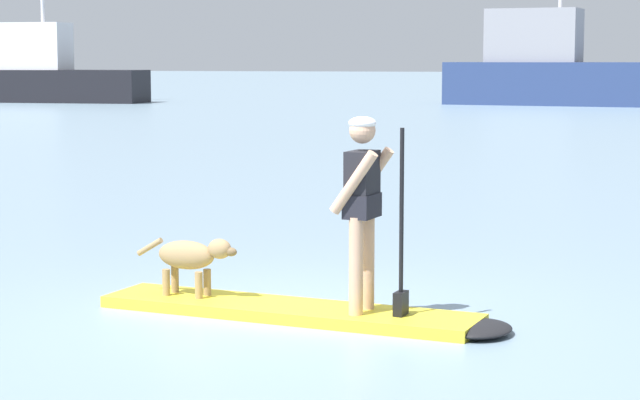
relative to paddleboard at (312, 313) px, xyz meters
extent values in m
plane|color=gray|center=(-0.23, 0.03, -0.05)|extent=(400.00, 400.00, 0.00)
cube|color=yellow|center=(-0.23, 0.03, 0.00)|extent=(3.45, 1.14, 0.10)
ellipsoid|color=black|center=(1.45, -0.19, 0.00)|extent=(0.64, 0.74, 0.10)
cylinder|color=tan|center=(0.47, 0.07, 0.46)|extent=(0.12, 0.12, 0.82)
cylinder|color=tan|center=(0.44, -0.19, 0.46)|extent=(0.12, 0.12, 0.82)
cube|color=black|center=(0.46, -0.06, 0.95)|extent=(0.26, 0.39, 0.20)
cube|color=black|center=(0.46, -0.06, 1.14)|extent=(0.24, 0.36, 0.54)
sphere|color=tan|center=(0.46, -0.06, 1.58)|extent=(0.22, 0.22, 0.22)
ellipsoid|color=white|center=(0.46, -0.06, 1.64)|extent=(0.23, 0.23, 0.11)
cylinder|color=tan|center=(0.48, 0.13, 1.16)|extent=(0.43, 0.14, 0.54)
cylinder|color=tan|center=(0.43, -0.25, 1.16)|extent=(0.43, 0.14, 0.54)
cylinder|color=black|center=(0.80, -0.10, 0.83)|extent=(0.04, 0.04, 1.56)
cube|color=black|center=(0.80, -0.10, 0.15)|extent=(0.10, 0.19, 0.20)
ellipsoid|color=#997A51|center=(-1.23, 0.16, 0.42)|extent=(0.58, 0.29, 0.26)
ellipsoid|color=#997A51|center=(-0.89, 0.12, 0.50)|extent=(0.24, 0.19, 0.18)
ellipsoid|color=brown|center=(-0.78, 0.10, 0.48)|extent=(0.13, 0.09, 0.08)
cylinder|color=#997A51|center=(-1.60, 0.21, 0.47)|extent=(0.27, 0.08, 0.18)
cylinder|color=#997A51|center=(-1.05, 0.21, 0.17)|extent=(0.07, 0.07, 0.24)
cylinder|color=#997A51|center=(-1.07, 0.06, 0.17)|extent=(0.07, 0.07, 0.24)
cylinder|color=#997A51|center=(-1.38, 0.26, 0.17)|extent=(0.07, 0.07, 0.24)
cylinder|color=#997A51|center=(-1.40, 0.11, 0.17)|extent=(0.07, 0.07, 0.24)
cube|color=black|center=(-28.55, 45.00, 0.79)|extent=(11.98, 3.33, 1.68)
cube|color=silver|center=(-29.44, 45.00, 2.84)|extent=(5.44, 2.29, 2.43)
cylinder|color=silver|center=(-29.44, 45.00, 2.83)|extent=(4.15, 0.38, 0.14)
cube|color=navy|center=(-2.47, 48.67, 0.99)|extent=(10.14, 4.28, 2.08)
cube|color=gray|center=(-3.20, 48.67, 3.32)|extent=(4.67, 2.88, 2.58)
cylinder|color=silver|center=(-3.20, 48.67, 3.23)|extent=(3.44, 0.53, 0.14)
camera|label=1|loc=(2.81, -9.41, 2.16)|focal=65.44mm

